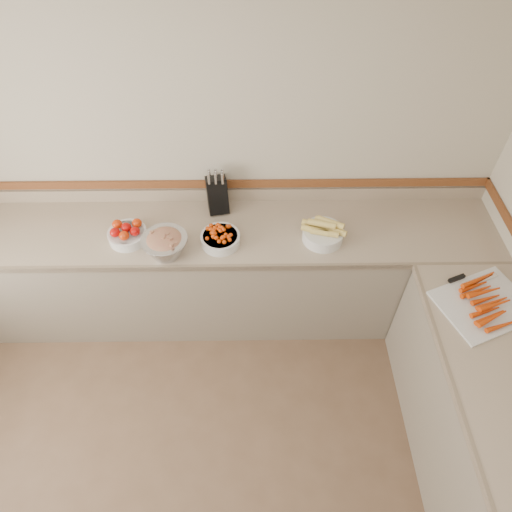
{
  "coord_description": "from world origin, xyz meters",
  "views": [
    {
      "loc": [
        0.33,
        -0.52,
        3.09
      ],
      "look_at": [
        0.35,
        1.35,
        1.0
      ],
      "focal_mm": 32.0,
      "sensor_mm": 36.0,
      "label": 1
    }
  ],
  "objects_px": {
    "dishwasher": "(502,471)",
    "knife_block": "(217,194)",
    "tomato_bowl": "(127,233)",
    "cutting_board": "(485,302)",
    "cherry_tomato_bowl": "(220,238)",
    "corn_bowl": "(323,232)",
    "rhubarb_bowl": "(165,244)"
  },
  "relations": [
    {
      "from": "knife_block",
      "to": "cutting_board",
      "type": "height_order",
      "value": "knife_block"
    },
    {
      "from": "dishwasher",
      "to": "rhubarb_bowl",
      "type": "bearing_deg",
      "value": 147.58
    },
    {
      "from": "knife_block",
      "to": "cherry_tomato_bowl",
      "type": "xyz_separation_m",
      "value": [
        0.03,
        -0.33,
        -0.09
      ]
    },
    {
      "from": "corn_bowl",
      "to": "cutting_board",
      "type": "distance_m",
      "value": 1.05
    },
    {
      "from": "corn_bowl",
      "to": "cutting_board",
      "type": "height_order",
      "value": "corn_bowl"
    },
    {
      "from": "corn_bowl",
      "to": "rhubarb_bowl",
      "type": "relative_size",
      "value": 1.01
    },
    {
      "from": "tomato_bowl",
      "to": "cherry_tomato_bowl",
      "type": "bearing_deg",
      "value": -3.74
    },
    {
      "from": "cherry_tomato_bowl",
      "to": "cutting_board",
      "type": "relative_size",
      "value": 0.41
    },
    {
      "from": "cherry_tomato_bowl",
      "to": "corn_bowl",
      "type": "xyz_separation_m",
      "value": [
        0.68,
        0.03,
        0.01
      ]
    },
    {
      "from": "tomato_bowl",
      "to": "corn_bowl",
      "type": "xyz_separation_m",
      "value": [
        1.29,
        -0.01,
        0.01
      ]
    },
    {
      "from": "corn_bowl",
      "to": "dishwasher",
      "type": "bearing_deg",
      "value": -56.13
    },
    {
      "from": "dishwasher",
      "to": "knife_block",
      "type": "distance_m",
      "value": 2.38
    },
    {
      "from": "dishwasher",
      "to": "tomato_bowl",
      "type": "height_order",
      "value": "tomato_bowl"
    },
    {
      "from": "knife_block",
      "to": "dishwasher",
      "type": "bearing_deg",
      "value": -45.67
    },
    {
      "from": "rhubarb_bowl",
      "to": "cutting_board",
      "type": "height_order",
      "value": "rhubarb_bowl"
    },
    {
      "from": "dishwasher",
      "to": "tomato_bowl",
      "type": "bearing_deg",
      "value": 148.32
    },
    {
      "from": "tomato_bowl",
      "to": "cutting_board",
      "type": "height_order",
      "value": "tomato_bowl"
    },
    {
      "from": "dishwasher",
      "to": "cherry_tomato_bowl",
      "type": "relative_size",
      "value": 3.19
    },
    {
      "from": "knife_block",
      "to": "rhubarb_bowl",
      "type": "bearing_deg",
      "value": -126.68
    },
    {
      "from": "dishwasher",
      "to": "rhubarb_bowl",
      "type": "distance_m",
      "value": 2.34
    },
    {
      "from": "knife_block",
      "to": "rhubarb_bowl",
      "type": "xyz_separation_m",
      "value": [
        -0.32,
        -0.42,
        -0.05
      ]
    },
    {
      "from": "knife_block",
      "to": "cherry_tomato_bowl",
      "type": "height_order",
      "value": "knife_block"
    },
    {
      "from": "cherry_tomato_bowl",
      "to": "cutting_board",
      "type": "height_order",
      "value": "cherry_tomato_bowl"
    },
    {
      "from": "corn_bowl",
      "to": "cutting_board",
      "type": "relative_size",
      "value": 0.47
    },
    {
      "from": "corn_bowl",
      "to": "rhubarb_bowl",
      "type": "height_order",
      "value": "rhubarb_bowl"
    },
    {
      "from": "rhubarb_bowl",
      "to": "dishwasher",
      "type": "bearing_deg",
      "value": -32.42
    },
    {
      "from": "knife_block",
      "to": "corn_bowl",
      "type": "distance_m",
      "value": 0.77
    },
    {
      "from": "tomato_bowl",
      "to": "corn_bowl",
      "type": "height_order",
      "value": "corn_bowl"
    },
    {
      "from": "cutting_board",
      "to": "tomato_bowl",
      "type": "bearing_deg",
      "value": 165.55
    },
    {
      "from": "dishwasher",
      "to": "knife_block",
      "type": "height_order",
      "value": "knife_block"
    },
    {
      "from": "rhubarb_bowl",
      "to": "tomato_bowl",
      "type": "bearing_deg",
      "value": 153.96
    },
    {
      "from": "cutting_board",
      "to": "dishwasher",
      "type": "bearing_deg",
      "value": -89.63
    }
  ]
}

